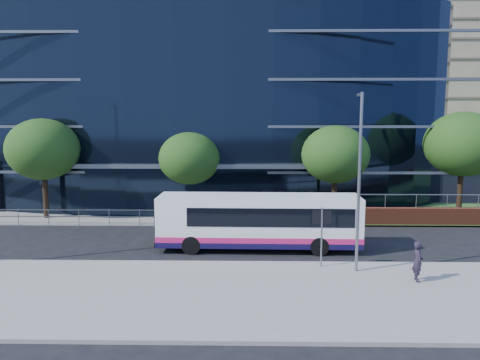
{
  "coord_description": "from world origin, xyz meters",
  "views": [
    {
      "loc": [
        1.1,
        -22.75,
        7.11
      ],
      "look_at": [
        0.54,
        8.0,
        2.91
      ],
      "focal_mm": 35.0,
      "sensor_mm": 36.0,
      "label": 1
    }
  ],
  "objects_px": {
    "tree_far_d": "(463,144)",
    "streetlight_east": "(359,177)",
    "tree_far_b": "(189,158)",
    "city_bus": "(261,221)",
    "tree_far_c": "(335,155)",
    "pedestrian": "(418,261)",
    "street_sign": "(322,225)",
    "tree_dist_e": "(421,136)",
    "tree_far_a": "(43,149)"
  },
  "relations": [
    {
      "from": "tree_dist_e",
      "to": "pedestrian",
      "type": "height_order",
      "value": "tree_dist_e"
    },
    {
      "from": "tree_far_d",
      "to": "city_bus",
      "type": "relative_size",
      "value": 0.69
    },
    {
      "from": "tree_far_b",
      "to": "tree_far_c",
      "type": "height_order",
      "value": "tree_far_c"
    },
    {
      "from": "tree_far_b",
      "to": "tree_dist_e",
      "type": "relative_size",
      "value": 0.93
    },
    {
      "from": "street_sign",
      "to": "tree_far_d",
      "type": "bearing_deg",
      "value": 45.22
    },
    {
      "from": "street_sign",
      "to": "tree_far_b",
      "type": "distance_m",
      "value": 13.54
    },
    {
      "from": "tree_far_c",
      "to": "streetlight_east",
      "type": "height_order",
      "value": "streetlight_east"
    },
    {
      "from": "streetlight_east",
      "to": "pedestrian",
      "type": "distance_m",
      "value": 4.32
    },
    {
      "from": "streetlight_east",
      "to": "city_bus",
      "type": "xyz_separation_m",
      "value": [
        -4.24,
        3.92,
        -2.89
      ]
    },
    {
      "from": "tree_far_a",
      "to": "tree_far_c",
      "type": "xyz_separation_m",
      "value": [
        20.0,
        0.0,
        -0.33
      ]
    },
    {
      "from": "street_sign",
      "to": "city_bus",
      "type": "relative_size",
      "value": 0.26
    },
    {
      "from": "tree_far_c",
      "to": "tree_far_d",
      "type": "height_order",
      "value": "tree_far_d"
    },
    {
      "from": "tree_far_a",
      "to": "pedestrian",
      "type": "xyz_separation_m",
      "value": [
        21.29,
        -12.47,
        -3.85
      ]
    },
    {
      "from": "tree_far_a",
      "to": "tree_far_d",
      "type": "xyz_separation_m",
      "value": [
        29.0,
        1.0,
        0.33
      ]
    },
    {
      "from": "street_sign",
      "to": "streetlight_east",
      "type": "height_order",
      "value": "streetlight_east"
    },
    {
      "from": "city_bus",
      "to": "pedestrian",
      "type": "height_order",
      "value": "city_bus"
    },
    {
      "from": "tree_far_c",
      "to": "pedestrian",
      "type": "bearing_deg",
      "value": -84.08
    },
    {
      "from": "tree_far_a",
      "to": "tree_far_d",
      "type": "distance_m",
      "value": 29.02
    },
    {
      "from": "tree_dist_e",
      "to": "streetlight_east",
      "type": "distance_m",
      "value": 45.85
    },
    {
      "from": "tree_far_b",
      "to": "pedestrian",
      "type": "bearing_deg",
      "value": -48.95
    },
    {
      "from": "tree_far_c",
      "to": "city_bus",
      "type": "height_order",
      "value": "tree_far_c"
    },
    {
      "from": "tree_dist_e",
      "to": "tree_far_b",
      "type": "bearing_deg",
      "value": -131.52
    },
    {
      "from": "street_sign",
      "to": "pedestrian",
      "type": "distance_m",
      "value": 4.38
    },
    {
      "from": "street_sign",
      "to": "streetlight_east",
      "type": "bearing_deg",
      "value": -21.36
    },
    {
      "from": "tree_far_c",
      "to": "streetlight_east",
      "type": "xyz_separation_m",
      "value": [
        -1.0,
        -11.17,
        -0.1
      ]
    },
    {
      "from": "tree_far_d",
      "to": "tree_far_b",
      "type": "bearing_deg",
      "value": -178.49
    },
    {
      "from": "tree_far_c",
      "to": "pedestrian",
      "type": "xyz_separation_m",
      "value": [
        1.29,
        -12.47,
        -3.52
      ]
    },
    {
      "from": "tree_far_a",
      "to": "streetlight_east",
      "type": "relative_size",
      "value": 0.87
    },
    {
      "from": "city_bus",
      "to": "pedestrian",
      "type": "bearing_deg",
      "value": -37.54
    },
    {
      "from": "tree_far_d",
      "to": "streetlight_east",
      "type": "bearing_deg",
      "value": -129.4
    },
    {
      "from": "street_sign",
      "to": "tree_dist_e",
      "type": "distance_m",
      "value": 45.99
    },
    {
      "from": "tree_far_c",
      "to": "city_bus",
      "type": "bearing_deg",
      "value": -125.86
    },
    {
      "from": "tree_dist_e",
      "to": "city_bus",
      "type": "xyz_separation_m",
      "value": [
        -22.24,
        -38.25,
        -2.99
      ]
    },
    {
      "from": "tree_far_a",
      "to": "tree_dist_e",
      "type": "height_order",
      "value": "tree_far_a"
    },
    {
      "from": "tree_far_b",
      "to": "tree_far_c",
      "type": "relative_size",
      "value": 0.93
    },
    {
      "from": "tree_far_a",
      "to": "tree_far_c",
      "type": "relative_size",
      "value": 1.07
    },
    {
      "from": "tree_far_d",
      "to": "pedestrian",
      "type": "height_order",
      "value": "tree_far_d"
    },
    {
      "from": "city_bus",
      "to": "tree_far_c",
      "type": "bearing_deg",
      "value": 55.16
    },
    {
      "from": "tree_far_c",
      "to": "tree_far_a",
      "type": "bearing_deg",
      "value": 180.0
    },
    {
      "from": "pedestrian",
      "to": "streetlight_east",
      "type": "bearing_deg",
      "value": 63.74
    },
    {
      "from": "tree_far_b",
      "to": "pedestrian",
      "type": "distance_m",
      "value": 17.49
    },
    {
      "from": "tree_dist_e",
      "to": "street_sign",
      "type": "bearing_deg",
      "value": -115.12
    },
    {
      "from": "tree_far_c",
      "to": "tree_far_d",
      "type": "relative_size",
      "value": 0.87
    },
    {
      "from": "tree_far_c",
      "to": "pedestrian",
      "type": "relative_size",
      "value": 3.77
    },
    {
      "from": "tree_far_b",
      "to": "tree_dist_e",
      "type": "height_order",
      "value": "tree_dist_e"
    },
    {
      "from": "tree_far_d",
      "to": "city_bus",
      "type": "bearing_deg",
      "value": -149.91
    },
    {
      "from": "street_sign",
      "to": "tree_dist_e",
      "type": "relative_size",
      "value": 0.43
    },
    {
      "from": "street_sign",
      "to": "tree_dist_e",
      "type": "bearing_deg",
      "value": 64.88
    },
    {
      "from": "tree_far_b",
      "to": "streetlight_east",
      "type": "distance_m",
      "value": 14.74
    },
    {
      "from": "tree_far_b",
      "to": "city_bus",
      "type": "height_order",
      "value": "tree_far_b"
    }
  ]
}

